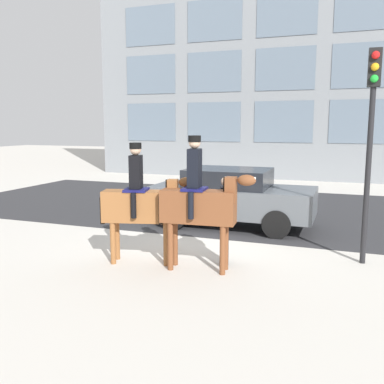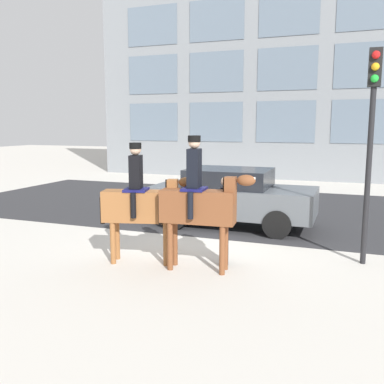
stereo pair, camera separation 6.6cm
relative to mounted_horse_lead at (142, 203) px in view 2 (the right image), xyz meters
The scene contains 7 objects.
ground_plane 2.24m from the mounted_horse_lead, 69.27° to the left, with size 80.00×80.00×0.00m, color beige.
road_surface 6.64m from the mounted_horse_lead, 84.21° to the left, with size 20.96×8.50×0.01m.
mounted_horse_lead is the anchor object (origin of this frame).
mounted_horse_companion 1.25m from the mounted_horse_lead, ahead, with size 1.89×0.65×2.60m.
pedestrian_bystander 1.69m from the mounted_horse_lead, 17.78° to the left, with size 0.79×0.64×1.79m.
street_car_near_lane 3.86m from the mounted_horse_lead, 76.85° to the left, with size 4.45×2.02×1.61m.
traffic_light 4.77m from the mounted_horse_lead, 19.38° to the left, with size 0.24×0.29×4.24m.
Camera 2 is at (3.27, -9.32, 2.79)m, focal length 40.00 mm.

